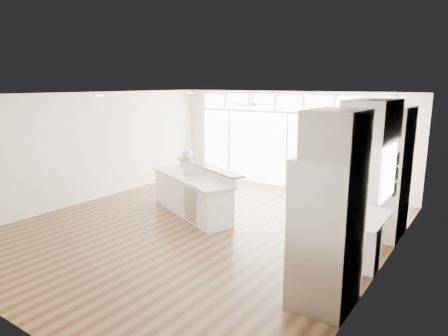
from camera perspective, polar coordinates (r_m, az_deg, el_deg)
The scene contains 23 objects.
floor at distance 8.33m, azimuth -3.16°, elevation -8.52°, with size 7.00×8.00×0.02m, color #3D2412.
ceiling at distance 7.80m, azimuth -3.39°, elevation 10.46°, with size 7.00×8.00×0.02m, color silver.
wall_back at distance 11.34m, azimuth 9.26°, elevation 3.95°, with size 7.00×0.04×2.70m, color silver.
wall_left at distance 10.45m, azimuth -18.63°, elevation 2.80°, with size 0.04×8.00×2.70m, color silver.
wall_right at distance 6.48m, azimuth 22.02°, elevation -2.81°, with size 0.04×8.00×2.70m, color silver.
glass_wall at distance 11.33m, azimuth 9.08°, elevation 2.42°, with size 5.80×0.06×2.08m, color white.
transom_row at distance 11.19m, azimuth 9.30°, elevation 9.15°, with size 5.90×0.06×0.40m, color white.
desk_window at distance 6.73m, azimuth 22.40°, elevation -0.56°, with size 0.04×0.85×0.85m, color white.
ceiling_fan at distance 10.41m, azimuth 4.06°, elevation 9.63°, with size 1.16×1.16×0.32m, color white.
recessed_lights at distance 7.96m, azimuth -2.49°, elevation 10.36°, with size 3.40×3.00×0.02m, color white.
oven_cabinet at distance 8.28m, azimuth 22.56°, elevation -0.47°, with size 0.64×1.20×2.50m, color white.
desk_nook at distance 7.13m, azimuth 19.03°, elevation -9.46°, with size 0.72×1.30×0.76m, color white.
upper_cabinets at distance 6.68m, azimuth 20.51°, elevation 6.46°, with size 0.64×1.30×0.64m, color white.
refrigerator at distance 5.43m, azimuth 14.43°, elevation -8.94°, with size 0.76×0.90×2.00m, color #B2B2B7.
fridge_cabinet at distance 5.11m, azimuth 15.82°, elevation 4.71°, with size 0.64×0.90×0.60m, color white.
framed_photos at distance 7.35m, azimuth 23.37°, elevation -0.83°, with size 0.06×0.22×0.80m, color black.
kitchen_island at distance 9.02m, azimuth -4.73°, elevation -3.28°, with size 2.69×1.01×1.07m, color white.
rug at distance 7.80m, azimuth 14.53°, elevation -10.25°, with size 0.83×0.60×0.01m, color #392312.
office_chair at distance 7.54m, azimuth 15.30°, elevation -7.32°, with size 0.48×0.45×0.93m, color black.
fishbowl at distance 9.88m, azimuth -5.27°, elevation 2.00°, with size 0.26×0.26×0.26m, color silver.
monitor at distance 6.97m, azimuth 18.71°, elevation -5.08°, with size 0.07×0.42×0.35m, color black.
keyboard at distance 7.06m, azimuth 17.29°, elevation -6.19°, with size 0.13×0.34×0.02m, color silver.
potted_plant at distance 8.12m, azimuth 23.33°, elevation 8.91°, with size 0.24×0.27×0.21m, color #306129.
Camera 1 is at (4.80, -6.15, 2.91)m, focal length 32.00 mm.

